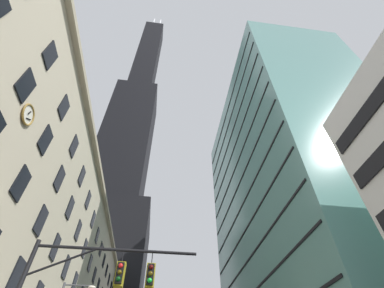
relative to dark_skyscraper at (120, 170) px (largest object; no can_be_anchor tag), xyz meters
The scene contains 3 objects.
station_building 68.00m from the dark_skyscraper, 89.50° to the right, with size 14.96×75.58×26.49m.
dark_skyscraper is the anchor object (origin of this frame).
glass_office_midrise 72.76m from the dark_skyscraper, 50.88° to the right, with size 17.31×36.25×52.10m.
Camera 1 is at (-1.42, -7.79, 1.67)m, focal length 24.77 mm.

